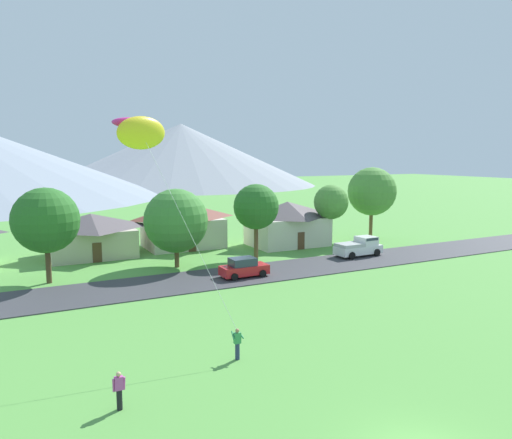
# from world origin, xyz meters

# --- Properties ---
(road_strip) EXTENTS (160.00, 6.86, 0.08)m
(road_strip) POSITION_xyz_m (0.00, 26.59, 0.04)
(road_strip) COLOR #38383D
(road_strip) RESTS_ON ground
(mountain_east_ridge) EXTENTS (96.99, 96.99, 22.08)m
(mountain_east_ridge) POSITION_xyz_m (43.29, 157.39, 11.04)
(mountain_east_ridge) COLOR #8E939E
(mountain_east_ridge) RESTS_ON ground
(house_leftmost) EXTENTS (9.34, 6.63, 5.22)m
(house_leftmost) POSITION_xyz_m (16.61, 37.39, 2.70)
(house_leftmost) COLOR beige
(house_leftmost) RESTS_ON ground
(house_right_center) EXTENTS (9.21, 6.91, 5.22)m
(house_right_center) POSITION_xyz_m (5.15, 41.93, 2.70)
(house_right_center) COLOR beige
(house_right_center) RESTS_ON ground
(house_rightmost) EXTENTS (9.12, 7.61, 4.55)m
(house_rightmost) POSITION_xyz_m (-5.16, 41.45, 2.36)
(house_rightmost) COLOR beige
(house_rightmost) RESTS_ON ground
(tree_near_left) EXTENTS (4.64, 4.64, 7.78)m
(tree_near_left) POSITION_xyz_m (9.67, 32.00, 5.44)
(tree_near_left) COLOR brown
(tree_near_left) RESTS_ON ground
(tree_left_of_center) EXTENTS (4.06, 4.06, 7.26)m
(tree_left_of_center) POSITION_xyz_m (20.88, 34.60, 5.19)
(tree_left_of_center) COLOR brown
(tree_left_of_center) RESTS_ON ground
(tree_center) EXTENTS (6.10, 6.10, 7.54)m
(tree_center) POSITION_xyz_m (1.32, 32.35, 4.49)
(tree_center) COLOR brown
(tree_center) RESTS_ON ground
(tree_right_of_center) EXTENTS (5.44, 5.44, 8.04)m
(tree_right_of_center) POSITION_xyz_m (-10.04, 31.63, 5.30)
(tree_right_of_center) COLOR #4C3823
(tree_right_of_center) RESTS_ON ground
(tree_near_right) EXTENTS (5.97, 5.97, 9.22)m
(tree_near_right) POSITION_xyz_m (27.28, 34.97, 6.22)
(tree_near_right) COLOR brown
(tree_near_right) RESTS_ON ground
(parked_car_red_west_end) EXTENTS (4.21, 2.09, 1.68)m
(parked_car_red_west_end) POSITION_xyz_m (5.32, 25.87, 0.87)
(parked_car_red_west_end) COLOR red
(parked_car_red_west_end) RESTS_ON road_strip
(pickup_truck_white_west_side) EXTENTS (5.27, 2.46, 1.99)m
(pickup_truck_white_west_side) POSITION_xyz_m (20.03, 28.27, 1.06)
(pickup_truck_white_west_side) COLOR white
(pickup_truck_white_west_side) RESTS_ON road_strip
(kite_flyer_with_kite) EXTENTS (5.34, 7.07, 12.91)m
(kite_flyer_with_kite) POSITION_xyz_m (-5.62, 16.20, 11.75)
(kite_flyer_with_kite) COLOR navy
(kite_flyer_with_kite) RESTS_ON ground
(watcher_person) EXTENTS (0.56, 0.24, 1.68)m
(watcher_person) POSITION_xyz_m (-8.90, 8.30, 0.88)
(watcher_person) COLOR black
(watcher_person) RESTS_ON ground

